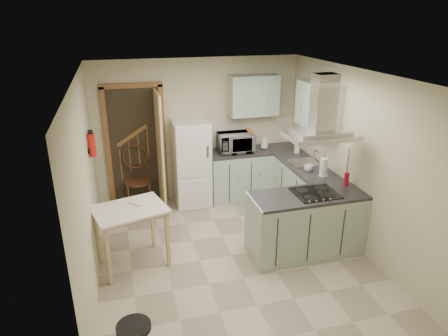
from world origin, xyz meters
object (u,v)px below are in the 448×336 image
object	(u,v)px
bentwood_chair	(138,182)
microwave	(236,143)
fridge	(191,163)
drop_leaf_table	(132,237)
peninsula	(306,224)
extractor_hood	(321,135)

from	to	relation	value
bentwood_chair	microwave	bearing A→B (deg)	-1.86
fridge	drop_leaf_table	xyz separation A→B (m)	(-1.13, -1.64, -0.33)
peninsula	drop_leaf_table	bearing A→B (deg)	171.70
microwave	peninsula	bearing A→B (deg)	-77.12
extractor_hood	bentwood_chair	world-z (taller)	extractor_hood
fridge	drop_leaf_table	size ratio (longest dim) A/B	1.67
peninsula	microwave	bearing A→B (deg)	102.34
peninsula	microwave	distance (m)	2.11
fridge	peninsula	world-z (taller)	fridge
fridge	microwave	size ratio (longest dim) A/B	2.48
peninsula	extractor_hood	xyz separation A→B (m)	(0.10, 0.00, 1.27)
fridge	bentwood_chair	size ratio (longest dim) A/B	1.49
peninsula	bentwood_chair	distance (m)	2.95
extractor_hood	microwave	xyz separation A→B (m)	(-0.53, 1.97, -0.65)
bentwood_chair	microwave	size ratio (longest dim) A/B	1.66
microwave	extractor_hood	bearing A→B (deg)	-74.37
peninsula	extractor_hood	bearing A→B (deg)	0.00
drop_leaf_table	microwave	size ratio (longest dim) A/B	1.48
peninsula	drop_leaf_table	xyz separation A→B (m)	(-2.36, 0.34, -0.03)
fridge	drop_leaf_table	world-z (taller)	fridge
peninsula	bentwood_chair	bearing A→B (deg)	136.98
fridge	bentwood_chair	bearing A→B (deg)	178.06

